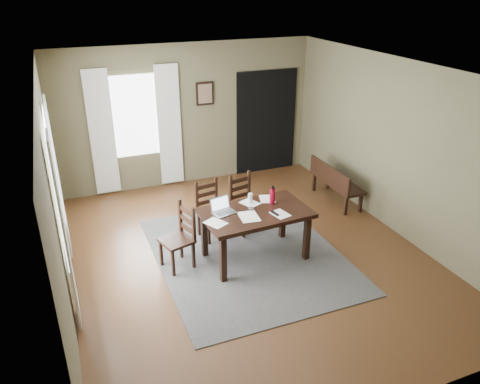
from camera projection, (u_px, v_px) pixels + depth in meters
name	position (u px, v px, depth m)	size (l,w,h in m)	color
ground	(247.00, 255.00, 6.98)	(5.00, 6.00, 0.01)	#492C16
room_shell	(248.00, 139.00, 6.22)	(5.02, 6.02, 2.71)	brown
rug	(247.00, 254.00, 6.97)	(2.60, 3.20, 0.01)	#3F3F3F
dining_table	(256.00, 217.00, 6.63)	(1.55, 0.98, 0.75)	black
chair_end	(179.00, 238.00, 6.52)	(0.51, 0.51, 0.94)	black
chair_back_left	(211.00, 210.00, 7.29)	(0.47, 0.47, 0.92)	black
chair_back_right	(244.00, 204.00, 7.48)	(0.49, 0.49, 0.93)	black
bench	(334.00, 180.00, 8.44)	(0.40, 1.26, 0.71)	black
laptop	(222.00, 209.00, 6.54)	(0.36, 0.31, 0.21)	#B7B7BC
computer_mouse	(252.00, 209.00, 6.62)	(0.05, 0.08, 0.03)	#3F3F42
tv_remote	(275.00, 213.00, 6.51)	(0.04, 0.16, 0.02)	black
drinking_glass	(250.00, 198.00, 6.80)	(0.07, 0.07, 0.15)	silver
water_bottle	(272.00, 195.00, 6.76)	(0.09, 0.09, 0.27)	#AE0D2B
paper_a	(216.00, 223.00, 6.27)	(0.22, 0.28, 0.00)	white
paper_b	(280.00, 214.00, 6.50)	(0.20, 0.27, 0.00)	white
paper_c	(250.00, 203.00, 6.82)	(0.21, 0.27, 0.00)	white
paper_d	(267.00, 199.00, 6.95)	(0.21, 0.28, 0.00)	white
paper_e	(249.00, 217.00, 6.43)	(0.26, 0.33, 0.00)	white
window_left	(55.00, 186.00, 5.70)	(0.01, 1.30, 1.70)	white
window_back	(135.00, 116.00, 8.53)	(1.00, 0.01, 1.50)	white
curtain_left_near	(65.00, 235.00, 5.13)	(0.03, 0.48, 2.30)	silver
curtain_left_far	(58.00, 180.00, 6.51)	(0.03, 0.48, 2.30)	silver
curtain_back_left	(102.00, 134.00, 8.40)	(0.44, 0.03, 2.30)	silver
curtain_back_right	(169.00, 126.00, 8.82)	(0.44, 0.03, 2.30)	silver
framed_picture	(205.00, 94.00, 8.86)	(0.34, 0.03, 0.44)	black
doorway_back	(266.00, 122.00, 9.59)	(1.30, 0.03, 2.10)	black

